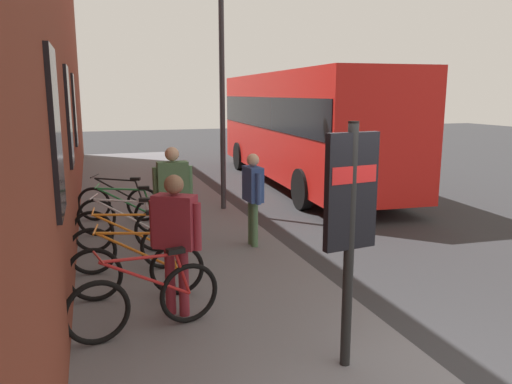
{
  "coord_description": "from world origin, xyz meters",
  "views": [
    {
      "loc": [
        -3.13,
        3.16,
        2.76
      ],
      "look_at": [
        3.8,
        0.87,
        1.32
      ],
      "focal_mm": 35.06,
      "sensor_mm": 36.0,
      "label": 1
    }
  ],
  "objects_px": {
    "bicycle_under_window": "(119,203)",
    "pedestrian_by_facade": "(173,188)",
    "bicycle_by_door": "(125,229)",
    "transit_info_sign": "(351,208)",
    "pedestrian_crossing_street": "(175,231)",
    "bicycle_leaning_wall": "(137,270)",
    "bicycle_far_end": "(146,300)",
    "bicycle_nearest_sign": "(125,215)",
    "pedestrian_near_bus": "(253,190)",
    "street_lamp": "(222,66)",
    "bicycle_beside_lamp": "(129,247)",
    "city_bus": "(302,122)"
  },
  "relations": [
    {
      "from": "bicycle_by_door",
      "to": "pedestrian_near_bus",
      "type": "distance_m",
      "value": 2.28
    },
    {
      "from": "bicycle_far_end",
      "to": "bicycle_beside_lamp",
      "type": "height_order",
      "value": "same"
    },
    {
      "from": "bicycle_nearest_sign",
      "to": "city_bus",
      "type": "height_order",
      "value": "city_bus"
    },
    {
      "from": "pedestrian_crossing_street",
      "to": "street_lamp",
      "type": "distance_m",
      "value": 6.14
    },
    {
      "from": "bicycle_beside_lamp",
      "to": "pedestrian_by_facade",
      "type": "distance_m",
      "value": 1.37
    },
    {
      "from": "bicycle_by_door",
      "to": "bicycle_nearest_sign",
      "type": "bearing_deg",
      "value": -4.52
    },
    {
      "from": "transit_info_sign",
      "to": "pedestrian_by_facade",
      "type": "height_order",
      "value": "transit_info_sign"
    },
    {
      "from": "bicycle_far_end",
      "to": "bicycle_under_window",
      "type": "distance_m",
      "value": 5.29
    },
    {
      "from": "transit_info_sign",
      "to": "city_bus",
      "type": "bearing_deg",
      "value": -21.05
    },
    {
      "from": "bicycle_by_door",
      "to": "pedestrian_by_facade",
      "type": "distance_m",
      "value": 1.08
    },
    {
      "from": "street_lamp",
      "to": "transit_info_sign",
      "type": "bearing_deg",
      "value": 175.17
    },
    {
      "from": "bicycle_leaning_wall",
      "to": "transit_info_sign",
      "type": "height_order",
      "value": "transit_info_sign"
    },
    {
      "from": "bicycle_leaning_wall",
      "to": "bicycle_far_end",
      "type": "bearing_deg",
      "value": -179.5
    },
    {
      "from": "transit_info_sign",
      "to": "pedestrian_crossing_street",
      "type": "bearing_deg",
      "value": 39.79
    },
    {
      "from": "bicycle_under_window",
      "to": "pedestrian_by_facade",
      "type": "relative_size",
      "value": 0.95
    },
    {
      "from": "pedestrian_near_bus",
      "to": "bicycle_by_door",
      "type": "bearing_deg",
      "value": 81.28
    },
    {
      "from": "pedestrian_crossing_street",
      "to": "pedestrian_by_facade",
      "type": "xyz_separation_m",
      "value": [
        2.57,
        -0.38,
        0.03
      ]
    },
    {
      "from": "bicycle_nearest_sign",
      "to": "pedestrian_near_bus",
      "type": "xyz_separation_m",
      "value": [
        -1.4,
        -2.09,
        0.61
      ]
    },
    {
      "from": "bicycle_leaning_wall",
      "to": "pedestrian_near_bus",
      "type": "relative_size",
      "value": 1.08
    },
    {
      "from": "pedestrian_near_bus",
      "to": "pedestrian_crossing_street",
      "type": "xyz_separation_m",
      "value": [
        -2.4,
        1.74,
        0.05
      ]
    },
    {
      "from": "bicycle_far_end",
      "to": "bicycle_leaning_wall",
      "type": "bearing_deg",
      "value": 0.5
    },
    {
      "from": "street_lamp",
      "to": "bicycle_beside_lamp",
      "type": "bearing_deg",
      "value": 146.63
    },
    {
      "from": "bicycle_beside_lamp",
      "to": "bicycle_by_door",
      "type": "distance_m",
      "value": 1.02
    },
    {
      "from": "pedestrian_by_facade",
      "to": "street_lamp",
      "type": "relative_size",
      "value": 0.32
    },
    {
      "from": "bicycle_by_door",
      "to": "street_lamp",
      "type": "height_order",
      "value": "street_lamp"
    },
    {
      "from": "bicycle_leaning_wall",
      "to": "bicycle_under_window",
      "type": "relative_size",
      "value": 1.05
    },
    {
      "from": "bicycle_by_door",
      "to": "bicycle_under_window",
      "type": "distance_m",
      "value": 2.2
    },
    {
      "from": "bicycle_leaning_wall",
      "to": "street_lamp",
      "type": "relative_size",
      "value": 0.32
    },
    {
      "from": "pedestrian_crossing_street",
      "to": "pedestrian_by_facade",
      "type": "bearing_deg",
      "value": -8.43
    },
    {
      "from": "bicycle_far_end",
      "to": "pedestrian_near_bus",
      "type": "height_order",
      "value": "pedestrian_near_bus"
    },
    {
      "from": "bicycle_nearest_sign",
      "to": "pedestrian_by_facade",
      "type": "xyz_separation_m",
      "value": [
        -1.22,
        -0.73,
        0.69
      ]
    },
    {
      "from": "bicycle_by_door",
      "to": "transit_info_sign",
      "type": "xyz_separation_m",
      "value": [
        -4.4,
        -1.82,
        1.21
      ]
    },
    {
      "from": "city_bus",
      "to": "street_lamp",
      "type": "height_order",
      "value": "street_lamp"
    },
    {
      "from": "pedestrian_crossing_street",
      "to": "street_lamp",
      "type": "xyz_separation_m",
      "value": [
        5.38,
        -1.98,
        2.19
      ]
    },
    {
      "from": "bicycle_leaning_wall",
      "to": "bicycle_under_window",
      "type": "bearing_deg",
      "value": -0.18
    },
    {
      "from": "bicycle_far_end",
      "to": "city_bus",
      "type": "bearing_deg",
      "value": -32.82
    },
    {
      "from": "bicycle_leaning_wall",
      "to": "bicycle_by_door",
      "type": "relative_size",
      "value": 1.03
    },
    {
      "from": "bicycle_beside_lamp",
      "to": "city_bus",
      "type": "height_order",
      "value": "city_bus"
    },
    {
      "from": "pedestrian_near_bus",
      "to": "pedestrian_by_facade",
      "type": "distance_m",
      "value": 1.37
    },
    {
      "from": "bicycle_beside_lamp",
      "to": "pedestrian_near_bus",
      "type": "relative_size",
      "value": 1.08
    },
    {
      "from": "bicycle_under_window",
      "to": "bicycle_beside_lamp",
      "type": "bearing_deg",
      "value": 179.43
    },
    {
      "from": "bicycle_far_end",
      "to": "bicycle_by_door",
      "type": "bearing_deg",
      "value": 0.47
    },
    {
      "from": "bicycle_leaning_wall",
      "to": "street_lamp",
      "type": "distance_m",
      "value": 6.02
    },
    {
      "from": "pedestrian_by_facade",
      "to": "bicycle_far_end",
      "type": "bearing_deg",
      "value": 164.98
    },
    {
      "from": "bicycle_nearest_sign",
      "to": "street_lamp",
      "type": "distance_m",
      "value": 4.01
    },
    {
      "from": "city_bus",
      "to": "pedestrian_by_facade",
      "type": "height_order",
      "value": "city_bus"
    },
    {
      "from": "bicycle_far_end",
      "to": "city_bus",
      "type": "distance_m",
      "value": 10.59
    },
    {
      "from": "pedestrian_near_bus",
      "to": "street_lamp",
      "type": "bearing_deg",
      "value": -4.6
    },
    {
      "from": "bicycle_under_window",
      "to": "pedestrian_by_facade",
      "type": "height_order",
      "value": "pedestrian_by_facade"
    },
    {
      "from": "bicycle_beside_lamp",
      "to": "bicycle_under_window",
      "type": "distance_m",
      "value": 3.22
    }
  ]
}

